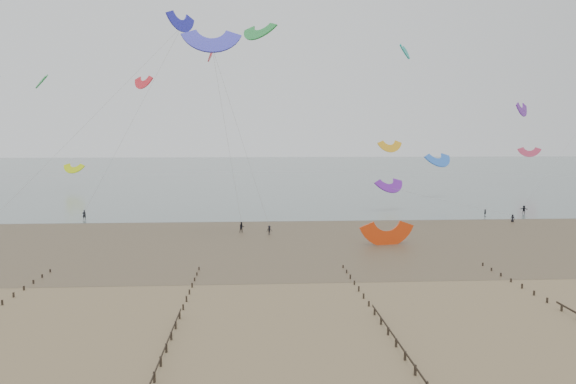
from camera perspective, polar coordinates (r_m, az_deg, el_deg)
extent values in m
plane|color=brown|center=(59.47, 3.62, -10.49)|extent=(500.00, 500.00, 0.00)
plane|color=#475654|center=(257.24, -1.93, 2.19)|extent=(500.00, 500.00, 0.00)
plane|color=#473A28|center=(93.39, 0.94, -4.43)|extent=(500.00, 500.00, 0.00)
ellipsoid|color=slate|center=(81.09, -11.18, -6.14)|extent=(23.60, 14.36, 0.01)
ellipsoid|color=slate|center=(97.97, 7.83, -4.00)|extent=(33.64, 18.32, 0.01)
ellipsoid|color=slate|center=(102.49, 27.22, -4.16)|extent=(19.65, 13.67, 0.01)
ellipsoid|color=slate|center=(103.38, -22.04, -3.86)|extent=(26.95, 14.22, 0.01)
cube|color=black|center=(62.94, -27.04, -9.98)|extent=(0.16, 0.16, 0.59)
cube|color=black|center=(65.28, -26.11, -9.39)|extent=(0.16, 0.16, 0.57)
cube|color=black|center=(67.63, -25.25, -8.84)|extent=(0.16, 0.16, 0.54)
cube|color=black|center=(70.01, -24.45, -8.33)|extent=(0.16, 0.16, 0.51)
cube|color=black|center=(72.40, -23.70, -7.84)|extent=(0.16, 0.16, 0.48)
cube|color=black|center=(74.81, -23.01, -7.39)|extent=(0.16, 0.16, 0.45)
cube|color=black|center=(41.07, -13.43, -17.86)|extent=(0.16, 0.16, 0.80)
cube|color=black|center=(43.46, -12.81, -16.49)|extent=(0.16, 0.16, 0.77)
cube|color=black|center=(45.88, -12.26, -15.26)|extent=(0.16, 0.16, 0.74)
cube|color=black|center=(48.32, -11.78, -14.16)|extent=(0.16, 0.16, 0.71)
cube|color=black|center=(50.78, -11.34, -13.16)|extent=(0.16, 0.16, 0.68)
cube|color=black|center=(53.26, -10.95, -12.26)|extent=(0.16, 0.16, 0.65)
cube|color=black|center=(55.75, -10.60, -11.43)|extent=(0.16, 0.16, 0.62)
cube|color=black|center=(58.25, -10.28, -10.68)|extent=(0.16, 0.16, 0.59)
cube|color=black|center=(60.76, -9.99, -9.99)|extent=(0.16, 0.16, 0.57)
cube|color=black|center=(63.29, -9.72, -9.35)|extent=(0.16, 0.16, 0.54)
cube|color=black|center=(65.82, -9.47, -8.76)|extent=(0.16, 0.16, 0.51)
cube|color=black|center=(68.36, -9.24, -8.21)|extent=(0.16, 0.16, 0.48)
cube|color=black|center=(70.90, -9.03, -7.71)|extent=(0.16, 0.16, 0.45)
cube|color=black|center=(42.02, 12.80, -17.27)|extent=(0.16, 0.16, 0.80)
cube|color=black|center=(44.36, 11.81, -15.99)|extent=(0.16, 0.16, 0.77)
cube|color=black|center=(46.73, 10.93, -14.83)|extent=(0.16, 0.16, 0.74)
cube|color=black|center=(49.13, 10.14, -13.79)|extent=(0.16, 0.16, 0.71)
cube|color=black|center=(51.55, 9.43, -12.83)|extent=(0.16, 0.16, 0.68)
cube|color=black|center=(53.99, 8.80, -11.96)|extent=(0.16, 0.16, 0.65)
cube|color=black|center=(56.45, 8.22, -11.17)|extent=(0.16, 0.16, 0.62)
cube|color=black|center=(58.92, 7.69, -10.44)|extent=(0.16, 0.16, 0.59)
cube|color=black|center=(61.41, 7.20, -9.77)|extent=(0.16, 0.16, 0.57)
cube|color=black|center=(63.91, 6.76, -9.15)|extent=(0.16, 0.16, 0.54)
cube|color=black|center=(66.41, 6.35, -8.58)|extent=(0.16, 0.16, 0.51)
cube|color=black|center=(68.93, 5.97, -8.05)|extent=(0.16, 0.16, 0.48)
cube|color=black|center=(71.46, 5.62, -7.55)|extent=(0.16, 0.16, 0.45)
cube|color=black|center=(40.01, 13.73, -18.10)|extent=(0.06, 32.50, 0.18)
cube|color=black|center=(60.35, 26.04, -10.58)|extent=(0.16, 0.16, 0.65)
cube|color=black|center=(62.56, 24.84, -9.96)|extent=(0.16, 0.16, 0.62)
cube|color=black|center=(64.80, 23.72, -9.38)|extent=(0.16, 0.16, 0.59)
cube|color=black|center=(67.07, 22.68, -8.84)|extent=(0.16, 0.16, 0.57)
cube|color=black|center=(69.36, 21.71, -8.33)|extent=(0.16, 0.16, 0.54)
cube|color=black|center=(71.68, 20.81, -7.85)|extent=(0.16, 0.16, 0.51)
cube|color=black|center=(74.02, 19.97, -7.40)|extent=(0.16, 0.16, 0.48)
cube|color=black|center=(76.38, 19.18, -6.98)|extent=(0.16, 0.16, 0.45)
imported|color=black|center=(117.48, -20.00, -2.19)|extent=(0.82, 0.74, 1.88)
imported|color=black|center=(94.04, -1.91, -3.89)|extent=(1.12, 0.85, 1.54)
imported|color=black|center=(96.39, -4.73, -3.58)|extent=(1.01, 0.87, 1.81)
imported|color=black|center=(115.61, 21.85, -2.48)|extent=(0.87, 0.81, 1.49)
imported|color=black|center=(128.92, 22.85, -1.64)|extent=(1.65, 1.16, 1.71)
imported|color=black|center=(120.53, 19.39, -2.04)|extent=(0.76, 1.02, 1.61)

